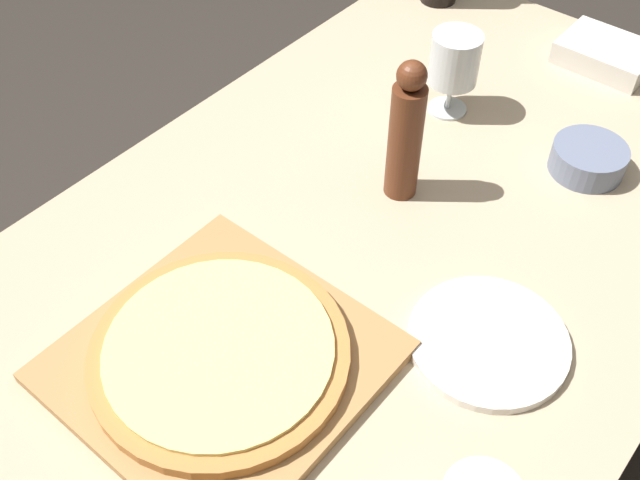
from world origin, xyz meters
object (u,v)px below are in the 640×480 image
object	(u,v)px
wine_glass	(455,61)
pizza	(220,352)
pepper_mill	(406,134)
small_bowl	(588,159)

from	to	relation	value
wine_glass	pizza	bearing A→B (deg)	-83.66
pepper_mill	wine_glass	distance (m)	0.23
small_bowl	pizza	bearing A→B (deg)	-106.33
pizza	pepper_mill	world-z (taller)	pepper_mill
small_bowl	wine_glass	bearing A→B (deg)	-178.24
pepper_mill	wine_glass	world-z (taller)	pepper_mill
pepper_mill	small_bowl	xyz separation A→B (m)	(0.20, 0.23, -0.09)
wine_glass	small_bowl	xyz separation A→B (m)	(0.26, 0.01, -0.08)
wine_glass	small_bowl	distance (m)	0.27
wine_glass	small_bowl	size ratio (longest dim) A/B	1.25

